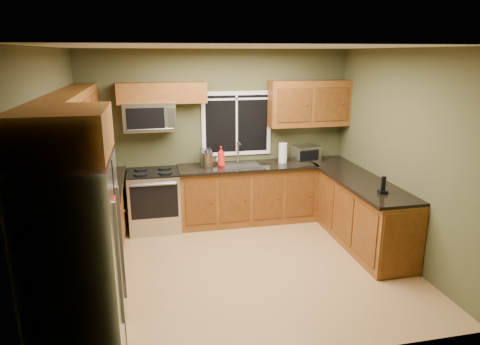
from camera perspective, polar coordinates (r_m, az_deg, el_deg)
name	(u,v)px	position (r m, az deg, el deg)	size (l,w,h in m)	color
floor	(242,266)	(5.61, 0.25, -12.39)	(4.20, 4.20, 0.00)	#A07646
ceiling	(242,47)	(4.95, 0.29, 16.40)	(4.20, 4.20, 0.00)	white
back_wall	(218,137)	(6.84, -2.95, 4.81)	(4.20, 4.20, 0.00)	#474829
front_wall	(290,220)	(3.46, 6.66, -6.28)	(4.20, 4.20, 0.00)	#474829
left_wall	(55,174)	(5.11, -23.41, -0.23)	(3.60, 3.60, 0.00)	#474829
right_wall	(400,156)	(5.91, 20.59, 2.09)	(3.60, 3.60, 0.00)	#474829
window	(237,124)	(6.84, -0.45, 6.55)	(1.12, 0.03, 1.02)	white
base_cabinets_left	(96,231)	(5.79, -18.64, -7.39)	(0.60, 2.65, 0.90)	brown
countertop_left	(95,196)	(5.63, -18.80, -2.97)	(0.65, 2.65, 0.04)	black
base_cabinets_back	(247,194)	(6.86, 0.98, -2.92)	(2.17, 0.60, 0.90)	brown
countertop_back	(248,166)	(6.70, 1.05, 0.82)	(2.17, 0.65, 0.04)	black
base_cabinets_peninsula	(355,208)	(6.47, 15.03, -4.65)	(0.60, 2.52, 0.90)	brown
countertop_peninsula	(355,178)	(6.32, 15.10, -0.65)	(0.65, 2.50, 0.04)	black
upper_cabinets_left	(73,121)	(5.44, -21.35, 6.39)	(0.33, 2.65, 0.72)	brown
upper_cabinets_back_left	(162,93)	(6.50, -10.35, 10.42)	(1.30, 0.33, 0.30)	brown
upper_cabinets_back_right	(309,103)	(6.98, 9.20, 9.08)	(1.30, 0.33, 0.72)	brown
upper_cabinet_over_fridge	(61,133)	(3.65, -22.76, 4.88)	(0.72, 0.90, 0.38)	brown
refrigerator	(76,263)	(4.00, -21.02, -11.21)	(0.74, 0.90, 1.80)	#B7B7BC
range	(154,200)	(6.67, -11.35, -3.63)	(0.76, 0.69, 0.94)	#B7B7BC
microwave	(150,117)	(6.50, -11.97, 7.31)	(0.76, 0.41, 0.42)	#B7B7BC
sink	(240,164)	(6.69, 0.06, 1.08)	(0.60, 0.42, 0.36)	slate
toaster_oven	(306,153)	(7.00, 8.77, 2.53)	(0.46, 0.39, 0.25)	#B7B7BC
coffee_maker	(206,158)	(6.62, -4.57, 1.90)	(0.17, 0.22, 0.27)	slate
kettle	(208,159)	(6.51, -4.35, 1.78)	(0.19, 0.19, 0.30)	#B7B7BC
paper_towel_roll	(283,153)	(6.86, 5.73, 2.62)	(0.18, 0.18, 0.35)	white
soap_bottle_a	(221,156)	(6.60, -2.54, 2.16)	(0.12, 0.12, 0.31)	red
soap_bottle_c	(220,159)	(6.79, -2.74, 1.87)	(0.12, 0.12, 0.16)	white
cordless_phone	(383,188)	(5.62, 18.52, -2.01)	(0.11, 0.11, 0.22)	black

